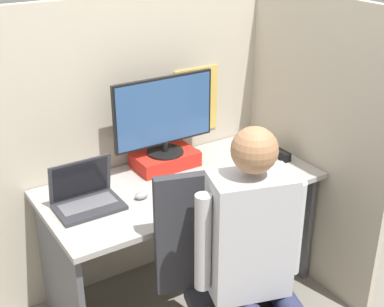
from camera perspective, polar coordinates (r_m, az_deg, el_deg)
name	(u,v)px	position (r m, az deg, el deg)	size (l,w,h in m)	color
cubicle_panel_back	(148,141)	(3.15, -4.73, 1.34)	(2.00, 0.05, 1.70)	#B7AD99
cubicle_panel_right	(298,139)	(3.24, 11.25, 1.53)	(0.04, 1.35, 1.70)	#B7AD99
desk	(181,211)	(2.99, -1.16, -6.15)	(1.50, 0.71, 0.75)	#9E9993
paper_box	(165,159)	(3.06, -2.87, -0.64)	(0.36, 0.22, 0.08)	red
monitor	(164,115)	(2.95, -3.01, 4.18)	(0.61, 0.21, 0.45)	black
laptop	(86,198)	(2.70, -11.19, -4.69)	(0.32, 0.22, 0.24)	#2D2D33
mouse	(141,195)	(2.74, -5.43, -4.48)	(0.07, 0.05, 0.04)	gray
stapler	(280,154)	(3.20, 9.35, -0.04)	(0.04, 0.15, 0.05)	black
carrot_toy	(221,194)	(2.74, 3.14, -4.31)	(0.05, 0.13, 0.05)	orange
office_chair	(227,285)	(2.51, 3.75, -13.86)	(0.58, 0.62, 1.06)	#2D2D33
person	(259,256)	(2.30, 7.21, -10.84)	(0.46, 0.49, 1.34)	#282D4C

